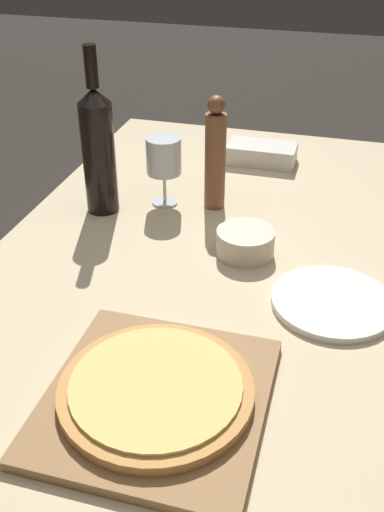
# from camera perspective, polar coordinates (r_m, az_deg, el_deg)

# --- Properties ---
(dining_table) EXTENTS (0.87, 1.78, 0.76)m
(dining_table) POSITION_cam_1_polar(r_m,az_deg,el_deg) (1.19, -0.93, -6.81)
(dining_table) COLOR #CCB78E
(dining_table) RESTS_ON ground_plane
(cutting_board) EXTENTS (0.33, 0.34, 0.02)m
(cutting_board) POSITION_cam_1_polar(r_m,az_deg,el_deg) (0.92, -3.41, -13.45)
(cutting_board) COLOR olive
(cutting_board) RESTS_ON dining_table
(pizza) EXTENTS (0.29, 0.29, 0.02)m
(pizza) POSITION_cam_1_polar(r_m,az_deg,el_deg) (0.91, -3.46, -12.55)
(pizza) COLOR #C68947
(pizza) RESTS_ON cutting_board
(wine_bottle) EXTENTS (0.07, 0.07, 0.38)m
(wine_bottle) POSITION_cam_1_polar(r_m,az_deg,el_deg) (1.38, -8.92, 10.07)
(wine_bottle) COLOR black
(wine_bottle) RESTS_ON dining_table
(pepper_mill) EXTENTS (0.05, 0.05, 0.27)m
(pepper_mill) POSITION_cam_1_polar(r_m,az_deg,el_deg) (1.39, 2.23, 9.53)
(pepper_mill) COLOR brown
(pepper_mill) RESTS_ON dining_table
(wine_glass) EXTENTS (0.08, 0.08, 0.17)m
(wine_glass) POSITION_cam_1_polar(r_m,az_deg,el_deg) (1.41, -2.71, 9.38)
(wine_glass) COLOR silver
(wine_glass) RESTS_ON dining_table
(small_bowl) EXTENTS (0.12, 0.12, 0.05)m
(small_bowl) POSITION_cam_1_polar(r_m,az_deg,el_deg) (1.25, 5.09, 1.30)
(small_bowl) COLOR beige
(small_bowl) RESTS_ON dining_table
(dinner_plate) EXTENTS (0.23, 0.23, 0.01)m
(dinner_plate) POSITION_cam_1_polar(r_m,az_deg,el_deg) (1.14, 13.25, -4.29)
(dinner_plate) COLOR silver
(dinner_plate) RESTS_ON dining_table
(food_container) EXTENTS (0.19, 0.10, 0.05)m
(food_container) POSITION_cam_1_polar(r_m,az_deg,el_deg) (1.68, 6.65, 9.67)
(food_container) COLOR beige
(food_container) RESTS_ON dining_table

